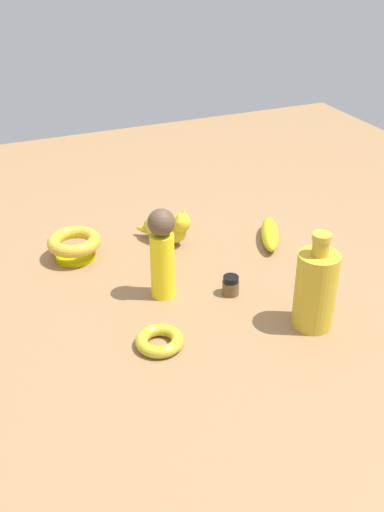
% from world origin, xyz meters
% --- Properties ---
extents(ground, '(2.00, 2.00, 0.00)m').
position_xyz_m(ground, '(0.00, 0.00, 0.00)').
color(ground, '#936D47').
extents(bottle_tall, '(0.08, 0.08, 0.19)m').
position_xyz_m(bottle_tall, '(0.14, -0.25, 0.08)').
color(bottle_tall, gold).
rests_on(bottle_tall, ground).
extents(banana, '(0.10, 0.15, 0.04)m').
position_xyz_m(banana, '(0.23, 0.06, 0.02)').
color(banana, gold).
rests_on(banana, ground).
extents(person_figure_adult, '(0.06, 0.06, 0.19)m').
position_xyz_m(person_figure_adult, '(-0.08, -0.05, 0.10)').
color(person_figure_adult, yellow).
rests_on(person_figure_adult, ground).
extents(bowl, '(0.12, 0.12, 0.06)m').
position_xyz_m(bowl, '(-0.21, 0.17, 0.04)').
color(bowl, '#BCB803').
rests_on(bowl, ground).
extents(nail_polish_jar, '(0.03, 0.03, 0.04)m').
position_xyz_m(nail_polish_jar, '(0.04, -0.10, 0.02)').
color(nail_polish_jar, brown).
rests_on(nail_polish_jar, ground).
extents(bangle, '(0.09, 0.09, 0.02)m').
position_xyz_m(bangle, '(-0.15, -0.20, 0.01)').
color(bangle, gold).
rests_on(bangle, ground).
extents(cat_figurine, '(0.11, 0.12, 0.09)m').
position_xyz_m(cat_figurine, '(0.00, 0.15, 0.04)').
color(cat_figurine, gold).
rests_on(cat_figurine, ground).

